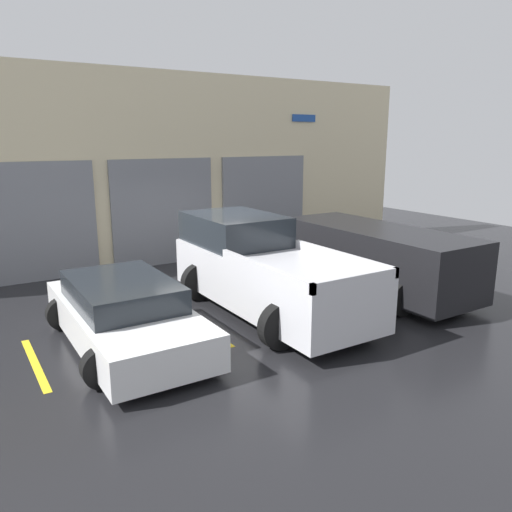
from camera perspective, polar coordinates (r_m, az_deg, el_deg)
ground_plane at (r=11.95m, az=-4.01°, el=-3.67°), size 28.00×28.00×0.00m
shophouse_building at (r=14.44m, az=-10.45°, el=9.55°), size 16.86×0.68×5.26m
pickup_truck at (r=10.21m, az=0.69°, el=-1.50°), size 2.42×5.05×1.86m
sedan_white at (r=8.90m, az=-14.80°, el=-6.41°), size 2.13×4.27×1.14m
sedan_side at (r=11.86m, az=13.52°, el=-0.06°), size 2.25×4.86×1.49m
parking_stripe_far_left at (r=8.80m, az=-23.92°, el=-11.18°), size 0.12×2.20×0.01m
parking_stripe_left at (r=9.57m, az=-6.00°, el=-8.08°), size 0.12×2.20×0.01m
parking_stripe_centre at (r=11.10m, az=7.91°, el=-5.08°), size 0.12×2.20×0.01m
parking_stripe_right at (r=13.13m, az=17.90°, el=-2.71°), size 0.12×2.20×0.01m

